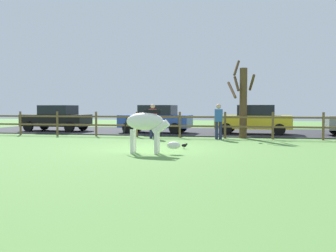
{
  "coord_description": "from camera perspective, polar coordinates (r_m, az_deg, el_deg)",
  "views": [
    {
      "loc": [
        3.5,
        -13.05,
        1.48
      ],
      "look_at": [
        0.21,
        1.42,
        0.75
      ],
      "focal_mm": 40.21,
      "sensor_mm": 36.0,
      "label": 1
    }
  ],
  "objects": [
    {
      "name": "ground_plane",
      "position": [
        13.6,
        -2.21,
        -3.42
      ],
      "size": [
        60.0,
        60.0,
        0.0
      ],
      "primitive_type": "plane",
      "color": "#5B8C42"
    },
    {
      "name": "parking_asphalt",
      "position": [
        22.67,
        3.88,
        -0.85
      ],
      "size": [
        28.0,
        7.4,
        0.05
      ],
      "primitive_type": "cube",
      "color": "#2D2D33",
      "rests_on": "ground_plane"
    },
    {
      "name": "paddock_fence",
      "position": [
        18.41,
        1.8,
        0.48
      ],
      "size": [
        22.1,
        0.11,
        1.27
      ],
      "color": "brown",
      "rests_on": "ground_plane"
    },
    {
      "name": "bare_tree",
      "position": [
        18.43,
        11.25,
        3.85
      ],
      "size": [
        1.36,
        1.33,
        3.78
      ],
      "color": "#513A23",
      "rests_on": "ground_plane"
    },
    {
      "name": "zebra",
      "position": [
        12.06,
        -3.14,
        0.19
      ],
      "size": [
        1.93,
        0.49,
        1.41
      ],
      "color": "white",
      "rests_on": "ground_plane"
    },
    {
      "name": "crow_on_grass",
      "position": [
        13.5,
        2.5,
        -2.93
      ],
      "size": [
        0.22,
        0.1,
        0.2
      ],
      "color": "black",
      "rests_on": "ground_plane"
    },
    {
      "name": "parked_car_blue",
      "position": [
        21.3,
        -1.83,
        1.12
      ],
      "size": [
        4.07,
        2.03,
        1.56
      ],
      "color": "#2D4CAD",
      "rests_on": "parking_asphalt"
    },
    {
      "name": "parked_car_yellow",
      "position": [
        20.79,
        12.9,
        1.0
      ],
      "size": [
        4.08,
        2.04,
        1.56
      ],
      "color": "yellow",
      "rests_on": "parking_asphalt"
    },
    {
      "name": "parked_car_black",
      "position": [
        23.8,
        -16.53,
        1.18
      ],
      "size": [
        4.04,
        1.95,
        1.56
      ],
      "color": "black",
      "rests_on": "parking_asphalt"
    },
    {
      "name": "visitor_left_of_tree",
      "position": [
        17.53,
        7.67,
        0.93
      ],
      "size": [
        0.39,
        0.27,
        1.64
      ],
      "color": "#232847",
      "rests_on": "ground_plane"
    },
    {
      "name": "visitor_right_of_tree",
      "position": [
        17.91,
        -2.32,
        1.0
      ],
      "size": [
        0.37,
        0.23,
        1.64
      ],
      "color": "#232847",
      "rests_on": "ground_plane"
    }
  ]
}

